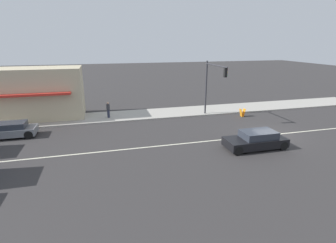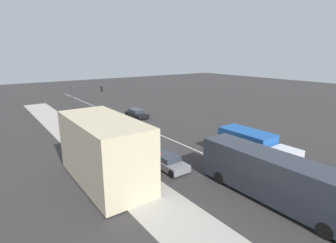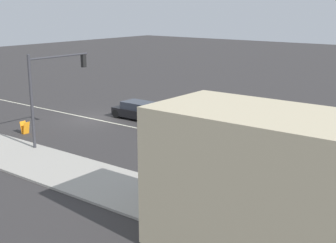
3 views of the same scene
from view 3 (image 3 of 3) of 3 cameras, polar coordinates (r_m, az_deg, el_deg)
The scene contains 8 objects.
ground_plane at distance 26.63m, azimuth 18.64°, elevation -5.31°, with size 160.00×160.00×0.00m, color #333030.
sidewalk_right at distance 18.70m, azimuth 10.66°, elevation -13.02°, with size 4.00×73.00×0.12m, color #A8A399.
lane_marking_center at distance 36.26m, azimuth -9.17°, elevation 0.33°, with size 0.16×60.00×0.01m, color beige.
building_corner_store at distance 15.77m, azimuth 14.76°, elevation -8.23°, with size 4.77×9.54×5.03m.
traffic_signal_main at distance 29.38m, azimuth -14.19°, elevation 4.63°, with size 4.59×0.34×5.60m.
pedestrian at distance 21.32m, azimuth -1.57°, elevation -6.61°, with size 0.34×0.34×1.63m.
warning_aframe_sign at distance 33.03m, azimuth -17.04°, elevation -0.72°, with size 0.45×0.53×0.84m.
suv_black at distance 35.63m, azimuth -3.34°, elevation 1.29°, with size 1.92×4.51×1.32m.
Camera 3 is at (24.00, 25.82, 8.49)m, focal length 50.00 mm.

